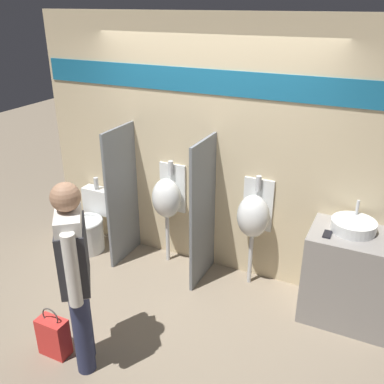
{
  "coord_description": "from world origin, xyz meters",
  "views": [
    {
      "loc": [
        1.68,
        -3.31,
        2.78
      ],
      "look_at": [
        0.0,
        0.17,
        1.05
      ],
      "focal_mm": 40.0,
      "sensor_mm": 36.0,
      "label": 1
    }
  ],
  "objects_px": {
    "sink_basin": "(353,226)",
    "cell_phone": "(327,234)",
    "toilet": "(89,227)",
    "urinal_near_counter": "(167,198)",
    "shopping_bag": "(54,336)",
    "person_in_vest": "(75,267)",
    "urinal_far": "(253,216)"
  },
  "relations": [
    {
      "from": "sink_basin",
      "to": "urinal_far",
      "type": "relative_size",
      "value": 0.33
    },
    {
      "from": "cell_phone",
      "to": "urinal_far",
      "type": "bearing_deg",
      "value": 161.35
    },
    {
      "from": "sink_basin",
      "to": "shopping_bag",
      "type": "xyz_separation_m",
      "value": [
        -2.12,
        -1.63,
        -0.77
      ]
    },
    {
      "from": "toilet",
      "to": "shopping_bag",
      "type": "xyz_separation_m",
      "value": [
        0.82,
        -1.54,
        -0.1
      ]
    },
    {
      "from": "urinal_far",
      "to": "person_in_vest",
      "type": "distance_m",
      "value": 1.89
    },
    {
      "from": "urinal_far",
      "to": "person_in_vest",
      "type": "bearing_deg",
      "value": -117.25
    },
    {
      "from": "urinal_far",
      "to": "toilet",
      "type": "distance_m",
      "value": 2.06
    },
    {
      "from": "person_in_vest",
      "to": "toilet",
      "type": "bearing_deg",
      "value": -1.91
    },
    {
      "from": "person_in_vest",
      "to": "shopping_bag",
      "type": "xyz_separation_m",
      "value": [
        -0.3,
        -0.04,
        -0.77
      ]
    },
    {
      "from": "shopping_bag",
      "to": "urinal_near_counter",
      "type": "bearing_deg",
      "value": 84.28
    },
    {
      "from": "person_in_vest",
      "to": "shopping_bag",
      "type": "height_order",
      "value": "person_in_vest"
    },
    {
      "from": "urinal_near_counter",
      "to": "urinal_far",
      "type": "relative_size",
      "value": 1.0
    },
    {
      "from": "sink_basin",
      "to": "urinal_far",
      "type": "bearing_deg",
      "value": 175.01
    },
    {
      "from": "sink_basin",
      "to": "shopping_bag",
      "type": "relative_size",
      "value": 0.83
    },
    {
      "from": "sink_basin",
      "to": "cell_phone",
      "type": "height_order",
      "value": "sink_basin"
    },
    {
      "from": "urinal_near_counter",
      "to": "urinal_far",
      "type": "bearing_deg",
      "value": 0.0
    },
    {
      "from": "urinal_far",
      "to": "cell_phone",
      "type": "bearing_deg",
      "value": -18.65
    },
    {
      "from": "urinal_near_counter",
      "to": "person_in_vest",
      "type": "height_order",
      "value": "person_in_vest"
    },
    {
      "from": "sink_basin",
      "to": "urinal_far",
      "type": "xyz_separation_m",
      "value": [
        -0.95,
        0.08,
        -0.15
      ]
    },
    {
      "from": "cell_phone",
      "to": "toilet",
      "type": "xyz_separation_m",
      "value": [
        -2.75,
        0.08,
        -0.62
      ]
    },
    {
      "from": "sink_basin",
      "to": "cell_phone",
      "type": "xyz_separation_m",
      "value": [
        -0.19,
        -0.17,
        -0.05
      ]
    },
    {
      "from": "urinal_far",
      "to": "shopping_bag",
      "type": "distance_m",
      "value": 2.16
    },
    {
      "from": "sink_basin",
      "to": "urinal_near_counter",
      "type": "distance_m",
      "value": 1.95
    },
    {
      "from": "urinal_near_counter",
      "to": "person_in_vest",
      "type": "bearing_deg",
      "value": -85.52
    },
    {
      "from": "toilet",
      "to": "person_in_vest",
      "type": "distance_m",
      "value": 1.99
    },
    {
      "from": "toilet",
      "to": "shopping_bag",
      "type": "distance_m",
      "value": 1.75
    },
    {
      "from": "toilet",
      "to": "urinal_far",
      "type": "bearing_deg",
      "value": 5.06
    },
    {
      "from": "sink_basin",
      "to": "cell_phone",
      "type": "bearing_deg",
      "value": -137.86
    },
    {
      "from": "urinal_far",
      "to": "shopping_bag",
      "type": "xyz_separation_m",
      "value": [
        -1.17,
        -1.72,
        -0.61
      ]
    },
    {
      "from": "urinal_far",
      "to": "urinal_near_counter",
      "type": "bearing_deg",
      "value": 180.0
    },
    {
      "from": "toilet",
      "to": "urinal_near_counter",
      "type": "bearing_deg",
      "value": 10.04
    },
    {
      "from": "urinal_near_counter",
      "to": "person_in_vest",
      "type": "xyz_separation_m",
      "value": [
        0.13,
        -1.68,
        0.16
      ]
    }
  ]
}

